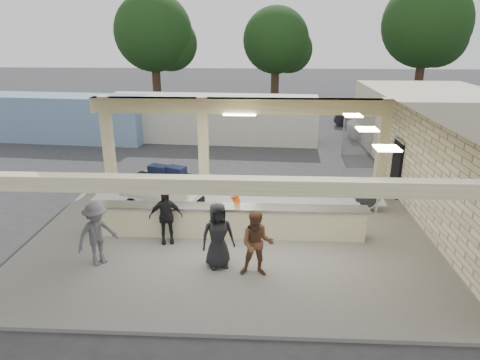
# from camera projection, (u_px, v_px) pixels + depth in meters

# --- Properties ---
(ground) EXTENTS (120.00, 120.00, 0.00)m
(ground) POSITION_uv_depth(u_px,v_px,m) (232.00, 231.00, 13.61)
(ground) COLOR #2B2B2E
(ground) RESTS_ON ground
(pavilion) EXTENTS (12.01, 10.00, 3.55)m
(pavilion) POSITION_uv_depth(u_px,v_px,m) (240.00, 185.00, 13.78)
(pavilion) COLOR slate
(pavilion) RESTS_ON ground
(baggage_counter) EXTENTS (8.20, 0.58, 0.98)m
(baggage_counter) POSITION_uv_depth(u_px,v_px,m) (231.00, 221.00, 12.94)
(baggage_counter) COLOR beige
(baggage_counter) RESTS_ON pavilion
(luggage_cart) EXTENTS (3.09, 2.46, 1.57)m
(luggage_cart) POSITION_uv_depth(u_px,v_px,m) (164.00, 185.00, 14.84)
(luggage_cart) COLOR silver
(luggage_cart) RESTS_ON pavilion
(drum_fan) EXTENTS (0.88, 0.72, 0.96)m
(drum_fan) POSITION_uv_depth(u_px,v_px,m) (367.00, 196.00, 14.80)
(drum_fan) COLOR silver
(drum_fan) RESTS_ON pavilion
(baggage_handler) EXTENTS (0.37, 0.62, 1.63)m
(baggage_handler) POSITION_uv_depth(u_px,v_px,m) (236.00, 200.00, 13.65)
(baggage_handler) COLOR #FE5A0D
(baggage_handler) RESTS_ON pavilion
(passenger_a) EXTENTS (0.86, 0.40, 1.76)m
(passenger_a) POSITION_uv_depth(u_px,v_px,m) (257.00, 244.00, 10.75)
(passenger_a) COLOR brown
(passenger_a) RESTS_ON pavilion
(passenger_b) EXTENTS (1.02, 0.56, 1.65)m
(passenger_b) POSITION_uv_depth(u_px,v_px,m) (166.00, 217.00, 12.44)
(passenger_b) COLOR black
(passenger_b) RESTS_ON pavilion
(passenger_c) EXTENTS (1.04, 1.12, 1.75)m
(passenger_c) POSITION_uv_depth(u_px,v_px,m) (97.00, 234.00, 11.27)
(passenger_c) COLOR #4F4F54
(passenger_c) RESTS_ON pavilion
(passenger_d) EXTENTS (0.94, 0.62, 1.79)m
(passenger_d) POSITION_uv_depth(u_px,v_px,m) (218.00, 236.00, 11.15)
(passenger_d) COLOR black
(passenger_d) RESTS_ON pavilion
(car_white_a) EXTENTS (4.74, 2.43, 1.32)m
(car_white_a) POSITION_uv_depth(u_px,v_px,m) (389.00, 128.00, 24.76)
(car_white_a) COLOR silver
(car_white_a) RESTS_ON ground
(car_white_b) EXTENTS (4.74, 2.98, 1.40)m
(car_white_b) POSITION_uv_depth(u_px,v_px,m) (458.00, 125.00, 25.45)
(car_white_b) COLOR silver
(car_white_b) RESTS_ON ground
(car_dark) EXTENTS (4.33, 2.51, 1.36)m
(car_dark) POSITION_uv_depth(u_px,v_px,m) (367.00, 117.00, 27.94)
(car_dark) COLOR black
(car_dark) RESTS_ON ground
(container_white) EXTENTS (11.96, 3.07, 2.57)m
(container_white) POSITION_uv_depth(u_px,v_px,m) (212.00, 118.00, 24.32)
(container_white) COLOR beige
(container_white) RESTS_ON ground
(container_blue) EXTENTS (10.06, 3.20, 2.57)m
(container_blue) POSITION_uv_depth(u_px,v_px,m) (60.00, 118.00, 24.46)
(container_blue) COLOR #6A8BAA
(container_blue) RESTS_ON ground
(fence) EXTENTS (12.06, 0.06, 2.03)m
(fence) POSITION_uv_depth(u_px,v_px,m) (465.00, 136.00, 21.21)
(fence) COLOR gray
(fence) RESTS_ON ground
(tree_left) EXTENTS (6.60, 6.30, 9.00)m
(tree_left) POSITION_uv_depth(u_px,v_px,m) (158.00, 36.00, 34.86)
(tree_left) COLOR #382619
(tree_left) RESTS_ON ground
(tree_mid) EXTENTS (6.00, 5.60, 8.00)m
(tree_mid) POSITION_uv_depth(u_px,v_px,m) (280.00, 43.00, 36.48)
(tree_mid) COLOR #382619
(tree_mid) RESTS_ON ground
(tree_right) EXTENTS (7.20, 7.00, 10.00)m
(tree_right) POSITION_uv_depth(u_px,v_px,m) (429.00, 27.00, 34.55)
(tree_right) COLOR #382619
(tree_right) RESTS_ON ground
(adjacent_building) EXTENTS (6.00, 8.00, 3.20)m
(adjacent_building) POSITION_uv_depth(u_px,v_px,m) (429.00, 121.00, 22.04)
(adjacent_building) COLOR beige
(adjacent_building) RESTS_ON ground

